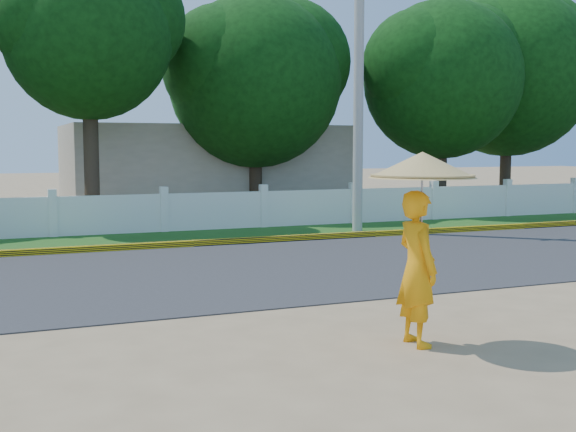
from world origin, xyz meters
The scene contains 9 objects.
ground centered at (0.00, 0.00, 0.00)m, with size 120.00×120.00×0.00m, color #9E8460.
road centered at (0.00, 4.50, 0.01)m, with size 60.00×7.00×0.02m, color #38383A.
grass_verge centered at (0.00, 9.75, 0.01)m, with size 60.00×3.50×0.03m, color #2D601E.
curb centered at (0.00, 8.05, 0.08)m, with size 40.00×0.18×0.16m, color yellow.
fence centered at (0.00, 11.20, 0.55)m, with size 40.00×0.10×1.10m, color silver.
building_near centered at (3.00, 18.00, 1.60)m, with size 10.00×6.00×3.20m, color #B7AD99.
utility_pole centered at (5.12, 9.23, 4.54)m, with size 0.28×0.28×9.08m, color #999996.
monk_with_parasol centered at (0.32, -1.43, 1.55)m, with size 1.31×1.31×2.38m.
tree_row centered at (4.69, 14.20, 4.89)m, with size 41.25×7.41×8.58m.
Camera 1 is at (-4.49, -8.89, 2.45)m, focal length 45.00 mm.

